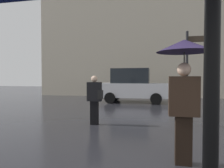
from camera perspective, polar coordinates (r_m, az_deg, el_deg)
The scene contains 5 objects.
pedestrian_with_umbrella at distance 3.72m, azimuth 19.30°, elevation 3.39°, with size 0.94×0.94×2.14m.
pedestrian_with_bag at distance 6.58m, azimuth -4.77°, elevation -3.57°, with size 0.48×0.24×1.56m.
parked_car_left at distance 12.61m, azimuth 5.84°, elevation -0.42°, with size 4.03×1.96×2.04m.
street_signpost at distance 6.77m, azimuth 20.02°, elevation 4.01°, with size 1.08×0.08×2.92m.
building_block at distance 18.05m, azimuth 13.48°, elevation 19.90°, with size 19.93×2.36×14.26m, color #B2A893.
Camera 1 is at (-0.29, -2.21, 1.49)m, focal length 33.08 mm.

